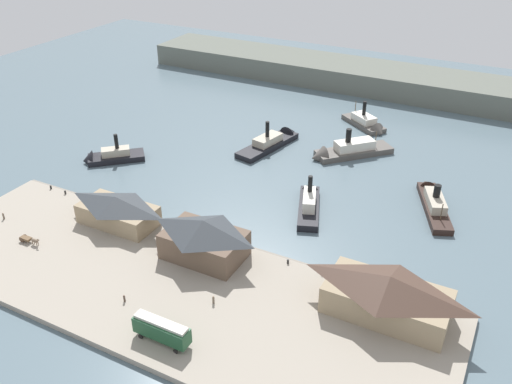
# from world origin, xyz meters

# --- Properties ---
(ground_plane) EXTENTS (320.00, 320.00, 0.00)m
(ground_plane) POSITION_xyz_m (0.00, 0.00, 0.00)
(ground_plane) COLOR slate
(quay_promenade) EXTENTS (110.00, 36.00, 1.20)m
(quay_promenade) POSITION_xyz_m (0.00, -22.00, 0.60)
(quay_promenade) COLOR #9E9384
(quay_promenade) RESTS_ON ground
(seawall_edge) EXTENTS (110.00, 0.80, 1.00)m
(seawall_edge) POSITION_xyz_m (0.00, -3.60, 0.50)
(seawall_edge) COLOR gray
(seawall_edge) RESTS_ON ground
(ferry_shed_east_terminal) EXTENTS (17.89, 9.19, 6.80)m
(ferry_shed_east_terminal) POSITION_xyz_m (-21.49, -9.27, 4.65)
(ferry_shed_east_terminal) COLOR #998466
(ferry_shed_east_terminal) RESTS_ON quay_promenade
(ferry_shed_west_terminal) EXTENTS (16.47, 10.90, 8.69)m
(ferry_shed_west_terminal) POSITION_xyz_m (2.30, -10.86, 5.61)
(ferry_shed_west_terminal) COLOR brown
(ferry_shed_west_terminal) RESTS_ON quay_promenade
(ferry_shed_customs_shed) EXTENTS (21.98, 11.22, 8.24)m
(ferry_shed_customs_shed) POSITION_xyz_m (39.93, -10.38, 5.38)
(ferry_shed_customs_shed) COLOR #998466
(ferry_shed_customs_shed) RESTS_ON quay_promenade
(street_tram) EXTENTS (10.24, 2.84, 4.32)m
(street_tram) POSITION_xyz_m (8.68, -34.28, 3.72)
(street_tram) COLOR #1E4C2D
(street_tram) RESTS_ON quay_promenade
(horse_cart) EXTENTS (5.48, 1.38, 1.87)m
(horse_cart) POSITION_xyz_m (-33.23, -24.21, 2.13)
(horse_cart) COLOR brown
(horse_cart) RESTS_ON quay_promenade
(pedestrian_standing_center) EXTENTS (0.42, 0.42, 1.68)m
(pedestrian_standing_center) POSITION_xyz_m (-45.99, -20.17, 1.97)
(pedestrian_standing_center) COLOR #6B5B4C
(pedestrian_standing_center) RESTS_ON quay_promenade
(pedestrian_walking_east) EXTENTS (0.38, 0.38, 1.54)m
(pedestrian_walking_east) POSITION_xyz_m (-3.34, -29.52, 1.90)
(pedestrian_walking_east) COLOR #4C3D33
(pedestrian_walking_east) RESTS_ON quay_promenade
(pedestrian_near_east_shed) EXTENTS (0.42, 0.42, 1.71)m
(pedestrian_near_east_shed) POSITION_xyz_m (11.40, -22.38, 1.98)
(pedestrian_near_east_shed) COLOR #6B5B4C
(pedestrian_near_east_shed) RESTS_ON quay_promenade
(mooring_post_east) EXTENTS (0.44, 0.44, 0.90)m
(mooring_post_east) POSITION_xyz_m (18.47, -5.20, 1.65)
(mooring_post_east) COLOR black
(mooring_post_east) RESTS_ON quay_promenade
(mooring_post_west) EXTENTS (0.44, 0.44, 0.90)m
(mooring_post_west) POSITION_xyz_m (-46.98, -4.95, 1.65)
(mooring_post_west) COLOR black
(mooring_post_west) RESTS_ON quay_promenade
(mooring_post_center_east) EXTENTS (0.44, 0.44, 0.90)m
(mooring_post_center_east) POSITION_xyz_m (25.86, -5.34, 1.65)
(mooring_post_center_east) COLOR black
(mooring_post_center_east) RESTS_ON quay_promenade
(mooring_post_center_west) EXTENTS (0.44, 0.44, 0.90)m
(mooring_post_center_west) POSITION_xyz_m (-41.88, -5.19, 1.65)
(mooring_post_center_west) COLOR black
(mooring_post_center_west) RESTS_ON quay_promenade
(ferry_moored_east) EXTENTS (17.59, 14.86, 9.93)m
(ferry_moored_east) POSITION_xyz_m (10.87, 71.99, 1.30)
(ferry_moored_east) COLOR #514C47
(ferry_moored_east) RESTS_ON ground
(ferry_approaching_east) EXTENTS (13.06, 23.75, 8.07)m
(ferry_approaching_east) POSITION_xyz_m (39.20, 33.36, 1.39)
(ferry_approaching_east) COLOR black
(ferry_approaching_east) RESTS_ON ground
(ferry_mid_harbor) EXTENTS (16.33, 15.58, 9.71)m
(ferry_mid_harbor) POSITION_xyz_m (-46.42, 15.73, 1.21)
(ferry_mid_harbor) COLOR black
(ferry_mid_harbor) RESTS_ON ground
(ferry_departing_north) EXTENTS (10.69, 25.45, 10.24)m
(ferry_departing_north) POSITION_xyz_m (-9.98, 47.09, 1.26)
(ferry_departing_north) COLOR black
(ferry_departing_north) RESTS_ON ground
(ferry_near_quay) EXTENTS (21.37, 21.83, 10.33)m
(ferry_near_quay) POSITION_xyz_m (11.25, 49.29, 1.48)
(ferry_near_quay) COLOR #514C47
(ferry_near_quay) RESTS_ON ground
(ferry_moored_west) EXTENTS (11.29, 20.30, 9.79)m
(ferry_moored_west) POSITION_xyz_m (13.07, 18.84, 1.51)
(ferry_moored_west) COLOR black
(ferry_moored_west) RESTS_ON ground
(far_headland) EXTENTS (180.00, 24.00, 8.00)m
(far_headland) POSITION_xyz_m (0.00, 110.00, 4.00)
(far_headland) COLOR #60665B
(far_headland) RESTS_ON ground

